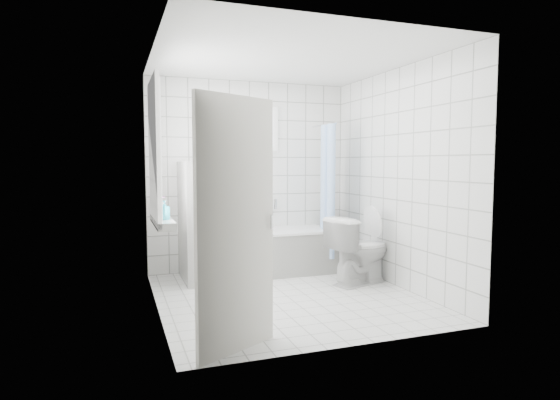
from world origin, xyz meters
name	(u,v)px	position (x,y,z in m)	size (l,w,h in m)	color
ground	(287,296)	(0.00, 0.00, 0.00)	(3.00, 3.00, 0.00)	white
ceiling	(288,58)	(0.00, 0.00, 2.60)	(3.00, 3.00, 0.00)	white
wall_back	(250,176)	(0.00, 1.50, 1.30)	(2.80, 0.02, 2.60)	white
wall_front	(354,186)	(0.00, -1.50, 1.30)	(2.80, 0.02, 2.60)	white
wall_left	(155,182)	(-1.40, 0.00, 1.30)	(0.02, 3.00, 2.60)	white
wall_right	(397,178)	(1.40, 0.00, 1.30)	(0.02, 3.00, 2.60)	white
window_left	(157,152)	(-1.35, 0.30, 1.60)	(0.01, 0.90, 1.40)	white
window_back	(257,129)	(0.10, 1.46, 1.95)	(0.50, 0.01, 0.50)	white
window_sill	(162,222)	(-1.31, 0.30, 0.86)	(0.18, 1.02, 0.08)	white
door	(236,226)	(-0.90, -1.28, 1.00)	(0.04, 0.80, 2.00)	silver
bathtub	(263,252)	(0.08, 1.12, 0.29)	(1.87, 0.77, 0.58)	white
partition_wall	(188,222)	(-0.92, 1.07, 0.75)	(0.15, 0.85, 1.50)	white
tiled_ledge	(325,245)	(1.10, 1.38, 0.28)	(0.40, 0.24, 0.55)	white
toilet	(360,250)	(1.03, 0.23, 0.42)	(0.47, 0.82, 0.84)	white
curtain_rod	(324,125)	(0.95, 1.10, 2.00)	(0.02, 0.02, 0.80)	silver
shower_curtain	(328,191)	(0.95, 0.97, 1.10)	(0.14, 0.48, 1.78)	#5598FA
tub_faucet	(263,208)	(0.18, 1.46, 0.85)	(0.18, 0.06, 0.06)	silver
sill_bottles	(163,209)	(-1.30, 0.32, 1.00)	(0.19, 0.51, 0.21)	#C663C2
ledge_bottles	(329,219)	(1.14, 1.33, 0.67)	(0.16, 0.14, 0.26)	#168637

